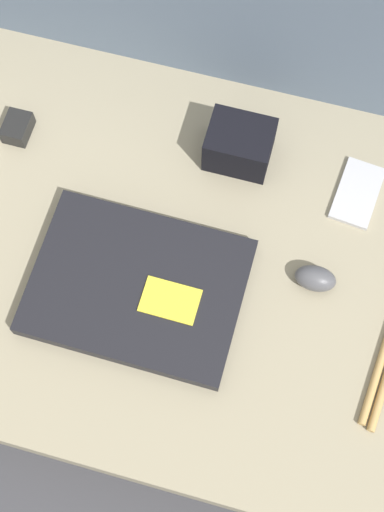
# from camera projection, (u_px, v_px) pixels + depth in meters

# --- Properties ---
(ground_plane) EXTENTS (8.00, 8.00, 0.00)m
(ground_plane) POSITION_uv_depth(u_px,v_px,m) (192.00, 283.00, 1.28)
(ground_plane) COLOR #38383D
(couch_seat) EXTENTS (1.07, 0.71, 0.12)m
(couch_seat) POSITION_uv_depth(u_px,v_px,m) (192.00, 272.00, 1.23)
(couch_seat) COLOR gray
(couch_seat) RESTS_ON ground_plane
(laptop) EXTENTS (0.34, 0.25, 0.03)m
(laptop) POSITION_uv_depth(u_px,v_px,m) (138.00, 287.00, 1.14)
(laptop) COLOR black
(laptop) RESTS_ON couch_seat
(computer_mouse) EXTENTS (0.07, 0.04, 0.04)m
(computer_mouse) POSITION_uv_depth(u_px,v_px,m) (315.00, 278.00, 1.14)
(computer_mouse) COLOR #4C4C51
(computer_mouse) RESTS_ON couch_seat
(phone_black) EXTENTS (0.08, 0.13, 0.01)m
(phone_black) POSITION_uv_depth(u_px,v_px,m) (357.00, 193.00, 1.21)
(phone_black) COLOR #B7B7BC
(phone_black) RESTS_ON couch_seat
(camera_pouch) EXTENTS (0.11, 0.09, 0.08)m
(camera_pouch) POSITION_uv_depth(u_px,v_px,m) (239.00, 145.00, 1.20)
(camera_pouch) COLOR black
(camera_pouch) RESTS_ON couch_seat
(charger_brick) EXTENTS (0.04, 0.06, 0.03)m
(charger_brick) POSITION_uv_depth(u_px,v_px,m) (17.00, 128.00, 1.24)
(charger_brick) COLOR black
(charger_brick) RESTS_ON couch_seat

